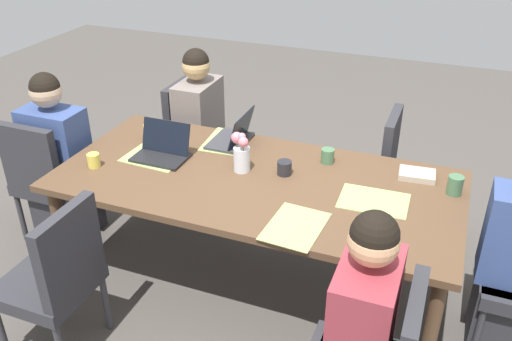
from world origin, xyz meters
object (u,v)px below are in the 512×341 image
(person_head_right_left_mid, at_px, (61,168))
(laptop_near_left_far, at_px, (233,137))
(coffee_mug_near_left, at_px, (328,156))
(chair_far_right_mid, at_px, (56,274))
(coffee_mug_near_right, at_px, (284,168))
(chair_near_left_far, at_px, (195,134))
(flower_vase, at_px, (241,153))
(coffee_mug_centre_right, at_px, (455,185))
(chair_near_right_far, at_px, (405,172))
(coffee_mug_far_left, at_px, (151,132))
(laptop_head_right_left_mid, at_px, (162,151))
(dining_table, at_px, (256,188))
(chair_head_right_left_mid, at_px, (47,175))
(book_red_cover, at_px, (417,175))
(coffee_mug_centre_left, at_px, (94,160))
(person_near_left_far, at_px, (200,135))

(person_head_right_left_mid, relative_size, laptop_near_left_far, 3.73)
(coffee_mug_near_left, bearing_deg, laptop_near_left_far, -3.38)
(chair_far_right_mid, distance_m, coffee_mug_near_right, 1.34)
(coffee_mug_near_left, xyz_separation_m, coffee_mug_near_right, (0.19, 0.23, -0.00))
(chair_near_left_far, distance_m, laptop_near_left_far, 0.81)
(flower_vase, relative_size, coffee_mug_centre_right, 2.24)
(chair_near_right_far, xyz_separation_m, coffee_mug_near_left, (0.42, 0.52, 0.30))
(chair_near_left_far, bearing_deg, laptop_near_left_far, 137.15)
(laptop_near_left_far, xyz_separation_m, coffee_mug_far_left, (0.52, 0.14, 0.01))
(laptop_head_right_left_mid, height_order, coffee_mug_near_right, laptop_head_right_left_mid)
(dining_table, height_order, laptop_near_left_far, laptop_near_left_far)
(coffee_mug_near_left, relative_size, coffee_mug_near_right, 1.04)
(chair_head_right_left_mid, bearing_deg, coffee_mug_near_right, -174.30)
(chair_head_right_left_mid, height_order, laptop_head_right_left_mid, laptop_head_right_left_mid)
(flower_vase, distance_m, laptop_head_right_left_mid, 0.51)
(chair_near_right_far, distance_m, coffee_mug_near_right, 1.01)
(dining_table, distance_m, coffee_mug_far_left, 0.86)
(laptop_near_left_far, bearing_deg, chair_far_right_mid, 70.20)
(laptop_near_left_far, distance_m, laptop_head_right_left_mid, 0.47)
(chair_head_right_left_mid, relative_size, person_head_right_left_mid, 0.75)
(flower_vase, relative_size, book_red_cover, 1.19)
(chair_head_right_left_mid, relative_size, chair_far_right_mid, 1.00)
(laptop_near_left_far, xyz_separation_m, book_red_cover, (-1.15, 0.03, -0.03))
(coffee_mug_centre_right, bearing_deg, chair_far_right_mid, 31.35)
(coffee_mug_near_right, distance_m, book_red_cover, 0.75)
(coffee_mug_near_left, bearing_deg, chair_near_right_far, -128.84)
(book_red_cover, bearing_deg, coffee_mug_near_left, -3.80)
(book_red_cover, bearing_deg, coffee_mug_centre_right, 147.59)
(coffee_mug_far_left, bearing_deg, chair_near_left_far, -87.54)
(person_head_right_left_mid, xyz_separation_m, laptop_near_left_far, (-1.12, -0.35, 0.27))
(coffee_mug_centre_left, bearing_deg, laptop_head_right_left_mid, -142.04)
(flower_vase, relative_size, laptop_near_left_far, 0.74)
(chair_far_right_mid, relative_size, coffee_mug_near_left, 10.31)
(laptop_near_left_far, height_order, coffee_mug_centre_left, laptop_near_left_far)
(laptop_near_left_far, height_order, coffee_mug_far_left, laptop_near_left_far)
(laptop_near_left_far, height_order, laptop_head_right_left_mid, laptop_near_left_far)
(laptop_head_right_left_mid, bearing_deg, person_head_right_left_mid, 1.05)
(coffee_mug_near_right, bearing_deg, laptop_head_right_left_mid, 5.43)
(chair_near_left_far, xyz_separation_m, book_red_cover, (-1.70, 0.54, 0.27))
(coffee_mug_centre_right, relative_size, book_red_cover, 0.53)
(chair_near_left_far, distance_m, book_red_cover, 1.80)
(chair_far_right_mid, height_order, laptop_near_left_far, laptop_near_left_far)
(chair_head_right_left_mid, distance_m, person_near_left_far, 1.13)
(coffee_mug_near_right, bearing_deg, chair_head_right_left_mid, 5.70)
(chair_head_right_left_mid, bearing_deg, laptop_near_left_far, -160.11)
(coffee_mug_centre_left, xyz_separation_m, coffee_mug_far_left, (-0.12, -0.45, 0.01))
(person_near_left_far, distance_m, flower_vase, 1.07)
(chair_head_right_left_mid, distance_m, coffee_mug_near_right, 1.65)
(chair_near_left_far, bearing_deg, person_near_left_far, 141.24)
(person_head_right_left_mid, distance_m, chair_near_left_far, 1.04)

